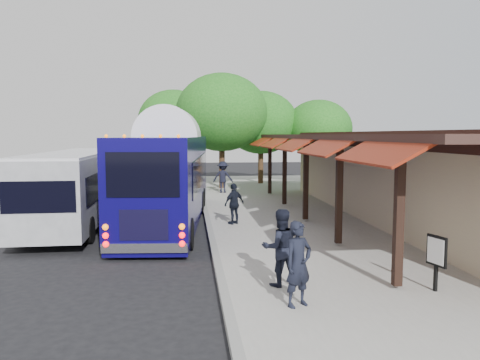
{
  "coord_description": "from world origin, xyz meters",
  "views": [
    {
      "loc": [
        -0.67,
        -13.42,
        3.48
      ],
      "look_at": [
        1.21,
        3.73,
        1.8
      ],
      "focal_mm": 35.0,
      "sensor_mm": 36.0,
      "label": 1
    }
  ],
  "objects_px": {
    "city_bus": "(78,184)",
    "sign_board": "(436,254)",
    "coach_bus": "(169,174)",
    "ped_a": "(298,264)",
    "ped_b": "(280,247)",
    "ped_c": "(234,204)",
    "ped_d": "(223,177)"
  },
  "relations": [
    {
      "from": "city_bus",
      "to": "sign_board",
      "type": "bearing_deg",
      "value": -46.36
    },
    {
      "from": "coach_bus",
      "to": "sign_board",
      "type": "xyz_separation_m",
      "value": [
        5.98,
        -9.13,
        -0.99
      ]
    },
    {
      "from": "coach_bus",
      "to": "ped_a",
      "type": "relative_size",
      "value": 6.88
    },
    {
      "from": "city_bus",
      "to": "ped_a",
      "type": "relative_size",
      "value": 6.28
    },
    {
      "from": "coach_bus",
      "to": "ped_b",
      "type": "relative_size",
      "value": 6.73
    },
    {
      "from": "city_bus",
      "to": "ped_b",
      "type": "height_order",
      "value": "city_bus"
    },
    {
      "from": "ped_b",
      "to": "ped_c",
      "type": "distance_m",
      "value": 7.24
    },
    {
      "from": "coach_bus",
      "to": "ped_c",
      "type": "relative_size",
      "value": 7.52
    },
    {
      "from": "coach_bus",
      "to": "ped_a",
      "type": "distance_m",
      "value": 10.12
    },
    {
      "from": "ped_d",
      "to": "coach_bus",
      "type": "bearing_deg",
      "value": 87.22
    },
    {
      "from": "ped_c",
      "to": "sign_board",
      "type": "distance_m",
      "value": 8.72
    },
    {
      "from": "city_bus",
      "to": "coach_bus",
      "type": "bearing_deg",
      "value": -8.5
    },
    {
      "from": "ped_b",
      "to": "ped_d",
      "type": "xyz_separation_m",
      "value": [
        -0.04,
        16.79,
        0.04
      ]
    },
    {
      "from": "city_bus",
      "to": "ped_d",
      "type": "xyz_separation_m",
      "value": [
        6.27,
        7.94,
        -0.51
      ]
    },
    {
      "from": "ped_d",
      "to": "ped_c",
      "type": "bearing_deg",
      "value": 103.51
    },
    {
      "from": "ped_a",
      "to": "ped_d",
      "type": "distance_m",
      "value": 18.06
    },
    {
      "from": "ped_a",
      "to": "sign_board",
      "type": "height_order",
      "value": "ped_a"
    },
    {
      "from": "city_bus",
      "to": "ped_d",
      "type": "height_order",
      "value": "city_bus"
    },
    {
      "from": "ped_c",
      "to": "city_bus",
      "type": "bearing_deg",
      "value": -50.37
    },
    {
      "from": "ped_a",
      "to": "ped_d",
      "type": "height_order",
      "value": "ped_d"
    },
    {
      "from": "ped_a",
      "to": "ped_b",
      "type": "xyz_separation_m",
      "value": [
        -0.11,
        1.27,
        0.02
      ]
    },
    {
      "from": "coach_bus",
      "to": "ped_a",
      "type": "height_order",
      "value": "coach_bus"
    },
    {
      "from": "ped_c",
      "to": "ped_b",
      "type": "bearing_deg",
      "value": 57.26
    },
    {
      "from": "sign_board",
      "to": "ped_c",
      "type": "bearing_deg",
      "value": 98.85
    },
    {
      "from": "coach_bus",
      "to": "city_bus",
      "type": "distance_m",
      "value": 3.59
    },
    {
      "from": "coach_bus",
      "to": "sign_board",
      "type": "distance_m",
      "value": 10.96
    },
    {
      "from": "ped_d",
      "to": "sign_board",
      "type": "relative_size",
      "value": 1.49
    },
    {
      "from": "coach_bus",
      "to": "city_bus",
      "type": "xyz_separation_m",
      "value": [
        -3.54,
        0.46,
        -0.4
      ]
    },
    {
      "from": "ped_d",
      "to": "city_bus",
      "type": "bearing_deg",
      "value": 66.92
    },
    {
      "from": "ped_b",
      "to": "sign_board",
      "type": "relative_size",
      "value": 1.42
    },
    {
      "from": "city_bus",
      "to": "ped_a",
      "type": "bearing_deg",
      "value": -58.79
    },
    {
      "from": "ped_a",
      "to": "ped_d",
      "type": "xyz_separation_m",
      "value": [
        -0.14,
        18.06,
        0.06
      ]
    }
  ]
}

